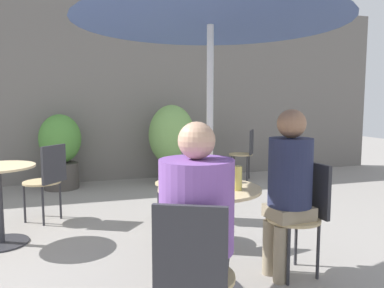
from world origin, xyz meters
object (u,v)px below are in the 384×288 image
Objects in this scene: bistro_chair_1 at (303,207)px; potted_plant_0 at (60,149)px; beer_glass_0 at (218,170)px; beer_glass_1 at (190,173)px; seated_person_0 at (197,220)px; bistro_chair_5 at (190,190)px; bistro_chair_2 at (246,150)px; bistro_chair_0 at (193,269)px; bistro_chair_3 at (48,176)px; potted_plant_1 at (172,138)px; beer_glass_3 at (237,178)px; seated_person_1 at (289,179)px; beer_glass_2 at (199,183)px; cafe_table_near at (209,220)px; umbrella at (211,2)px; bistro_chair_4 at (181,175)px.

potted_plant_0 reaches higher than bistro_chair_1.
beer_glass_0 is (-0.65, 0.09, 0.30)m from bistro_chair_1.
bistro_chair_1 is 5.66× the size of beer_glass_1.
beer_glass_0 is 1.16× the size of beer_glass_1.
bistro_chair_1 is 1.23m from seated_person_0.
potted_plant_0 is at bearing -156.69° from bistro_chair_1.
beer_glass_0 reaches higher than bistro_chair_5.
beer_glass_0 is (-1.73, -3.20, 0.30)m from bistro_chair_2.
bistro_chair_0 is 4.60m from bistro_chair_2.
potted_plant_0 reaches higher than beer_glass_0.
bistro_chair_3 is 4.88× the size of beer_glass_0.
potted_plant_1 is at bearing -77.16° from bistro_chair_0.
seated_person_0 is 7.64× the size of beer_glass_3.
potted_plant_1 reaches higher than bistro_chair_0.
seated_person_0 is at bearing -78.87° from potted_plant_0.
seated_person_0 is 8.05× the size of beer_glass_1.
seated_person_1 reaches higher than beer_glass_0.
seated_person_0 reaches higher than bistro_chair_2.
seated_person_0 is at bearing -133.12° from beer_glass_3.
potted_plant_1 is at bearing 78.70° from beer_glass_2.
seated_person_1 is at bearing 4.51° from cafe_table_near.
potted_plant_1 is (-0.17, 3.41, 0.22)m from bistro_chair_1.
umbrella reaches higher than cafe_table_near.
beer_glass_0 is 3.65m from potted_plant_0.
beer_glass_1 reaches higher than bistro_chair_0.
bistro_chair_1 is 2.69m from bistro_chair_3.
bistro_chair_2 is at bearing -92.91° from seated_person_0.
bistro_chair_0 is 1.62m from bistro_chair_5.
beer_glass_0 is 0.20m from beer_glass_1.
bistro_chair_0 is 1.00× the size of bistro_chair_1.
beer_glass_1 reaches higher than beer_glass_2.
seated_person_0 reaches higher than bistro_chair_1.
umbrella is (-0.14, 0.13, 1.12)m from beer_glass_3.
bistro_chair_2 and bistro_chair_3 have the same top height.
seated_person_1 is (0.51, -0.81, 0.23)m from bistro_chair_5.
bistro_chair_4 and bistro_chair_5 have the same top height.
beer_glass_0 reaches higher than bistro_chair_1.
bistro_chair_2 is (1.08, 3.29, 0.00)m from bistro_chair_1.
beer_glass_1 reaches higher than bistro_chair_4.
potted_plant_0 is at bearing -53.38° from seated_person_0.
bistro_chair_4 is at bearing -78.55° from bistro_chair_0.
umbrella is (1.09, -3.58, 1.32)m from potted_plant_0.
bistro_chair_5 is 5.93× the size of beer_glass_2.
umbrella is at bearing -99.85° from potted_plant_1.
umbrella is at bearing 3.78° from bistro_chair_2.
bistro_chair_0 is 0.24m from seated_person_0.
seated_person_0 is at bearing -115.49° from umbrella.
cafe_table_near is 1.56m from bistro_chair_4.
bistro_chair_1 is at bearing 12.30° from bistro_chair_4.
beer_glass_3 is at bearing -71.65° from potted_plant_0.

